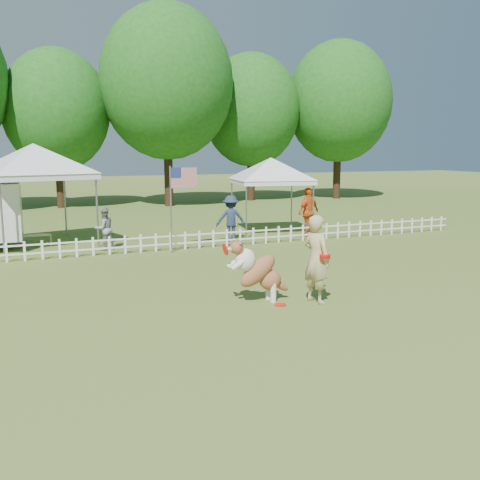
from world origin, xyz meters
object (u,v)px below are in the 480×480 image
Objects in this scene: handler at (316,259)px; spectator_c at (308,212)px; canopy_tent_left at (36,196)px; flag_pole at (171,210)px; canopy_tent_right at (271,196)px; spectator_b at (231,218)px; dog at (259,271)px; frisbee_on_turf at (280,305)px; spectator_a at (104,229)px.

spectator_c is (4.39, 7.98, -0.02)m from handler.
handler is at bearing 39.57° from spectator_c.
canopy_tent_left is 1.23× the size of flag_pole.
canopy_tent_left is at bearing 14.12° from handler.
canopy_tent_left is (-5.29, 9.83, 0.76)m from handler.
canopy_tent_right is (8.71, -0.51, -0.25)m from canopy_tent_left.
spectator_c is at bearing -168.23° from spectator_b.
dog is 0.41× the size of canopy_tent_left.
handler is 9.95m from canopy_tent_right.
frisbee_on_turf is 0.14× the size of spectator_c.
canopy_tent_right reaches higher than handler.
canopy_tent_left is at bearing -173.43° from canopy_tent_right.
canopy_tent_left reaches higher than spectator_c.
spectator_a is (-2.14, 7.68, 0.01)m from dog.
spectator_b reaches higher than dog.
spectator_b is at bearing -24.33° from spectator_c.
spectator_c is (7.68, -0.16, 0.23)m from spectator_a.
canopy_tent_right reaches higher than dog.
flag_pole is at bearing 41.59° from spectator_b.
canopy_tent_right reaches higher than spectator_c.
handler is 11.19m from canopy_tent_left.
frisbee_on_turf is at bearing 34.99° from spectator_c.
flag_pole is at bearing -52.79° from canopy_tent_left.
spectator_c is at bearing 56.63° from frisbee_on_turf.
flag_pole is at bearing 92.16° from dog.
canopy_tent_left reaches higher than spectator_b.
spectator_b is at bearing -141.47° from canopy_tent_right.
flag_pole reaches higher than spectator_c.
canopy_tent_left reaches higher than dog.
spectator_c reaches higher than spectator_b.
handler is 1.26m from frisbee_on_turf.
spectator_c is at bearing -4.19° from flag_pole.
handler is 1.27m from dog.
canopy_tent_left reaches higher than frisbee_on_turf.
spectator_a is 0.86× the size of spectator_b.
canopy_tent_left reaches higher than handler.
spectator_b is at bearing 72.97° from dog.
canopy_tent_left is 2.41× the size of spectator_a.
canopy_tent_left is at bearing -32.43° from spectator_c.
dog is at bearing 31.96° from spectator_c.
frisbee_on_turf is at bearing 71.39° from handler.
spectator_b is (6.53, -1.70, -0.88)m from canopy_tent_left.
spectator_c is at bearing -25.96° from canopy_tent_left.
spectator_b is at bearing -22.83° from handler.
dog reaches higher than frisbee_on_turf.
spectator_a is at bearing 106.98° from frisbee_on_turf.
canopy_tent_left is 8.73m from canopy_tent_right.
flag_pole reaches higher than dog.
frisbee_on_turf is 0.18× the size of spectator_a.
spectator_b is (2.40, 7.67, 0.13)m from dog.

